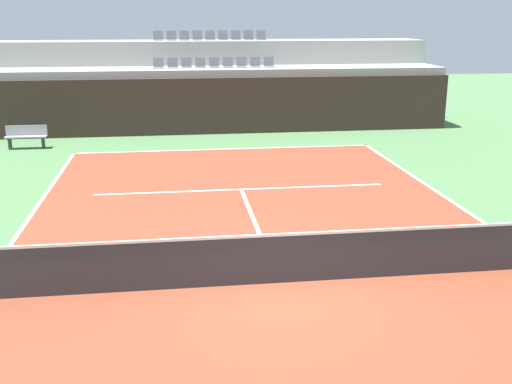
{
  "coord_description": "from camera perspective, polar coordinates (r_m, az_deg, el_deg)",
  "views": [
    {
      "loc": [
        -1.85,
        -10.26,
        4.77
      ],
      "look_at": [
        -0.17,
        2.0,
        1.2
      ],
      "focal_mm": 42.8,
      "sensor_mm": 36.0,
      "label": 1
    }
  ],
  "objects": [
    {
      "name": "player_bench",
      "position": [
        24.45,
        -20.68,
        5.02
      ],
      "size": [
        1.5,
        0.4,
        0.85
      ],
      "color": "#99999E",
      "rests_on": "ground_plane"
    },
    {
      "name": "back_wall",
      "position": [
        25.76,
        -3.62,
        8.02
      ],
      "size": [
        20.01,
        0.3,
        2.33
      ],
      "primitive_type": "cube",
      "color": "#33231E",
      "rests_on": "ground_plane"
    },
    {
      "name": "service_line_far",
      "position": [
        17.43,
        -1.39,
        0.25
      ],
      "size": [
        8.26,
        0.1,
        0.0
      ],
      "primitive_type": "cube",
      "color": "white",
      "rests_on": "court_surface"
    },
    {
      "name": "stands_tier_upper",
      "position": [
        29.4,
        -4.2,
        10.35
      ],
      "size": [
        20.01,
        2.4,
        3.7
      ],
      "primitive_type": "cube",
      "color": "#9E9E99",
      "rests_on": "ground_plane"
    },
    {
      "name": "baseline_far",
      "position": [
        22.79,
        -2.96,
        4.03
      ],
      "size": [
        11.0,
        0.1,
        0.0
      ],
      "primitive_type": "cube",
      "color": "white",
      "rests_on": "court_surface"
    },
    {
      "name": "stands_tier_lower",
      "position": [
        27.08,
        -3.84,
        8.74
      ],
      "size": [
        20.01,
        2.4,
        2.63
      ],
      "primitive_type": "cube",
      "color": "#9E9E99",
      "rests_on": "ground_plane"
    },
    {
      "name": "seating_row_lower",
      "position": [
        27.03,
        -3.92,
        11.79
      ],
      "size": [
        5.23,
        0.44,
        0.44
      ],
      "color": "slate",
      "rests_on": "stands_tier_lower"
    },
    {
      "name": "court_surface",
      "position": [
        11.47,
        2.23,
        -8.48
      ],
      "size": [
        11.0,
        24.0,
        0.01
      ],
      "primitive_type": "cube",
      "color": "brown",
      "rests_on": "ground_plane"
    },
    {
      "name": "centre_service_line",
      "position": [
        14.4,
        0.04,
        -3.21
      ],
      "size": [
        0.1,
        6.4,
        0.0
      ],
      "primitive_type": "cube",
      "color": "white",
      "rests_on": "court_surface"
    },
    {
      "name": "seating_row_upper",
      "position": [
        29.36,
        -4.29,
        14.21
      ],
      "size": [
        5.23,
        0.44,
        0.44
      ],
      "color": "slate",
      "rests_on": "stands_tier_upper"
    },
    {
      "name": "tennis_net",
      "position": [
        11.27,
        2.26,
        -6.15
      ],
      "size": [
        11.08,
        0.08,
        1.07
      ],
      "color": "black",
      "rests_on": "court_surface"
    },
    {
      "name": "ground_plane",
      "position": [
        11.47,
        2.23,
        -8.51
      ],
      "size": [
        80.0,
        80.0,
        0.0
      ],
      "primitive_type": "plane",
      "color": "#477042"
    }
  ]
}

